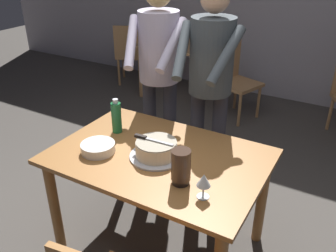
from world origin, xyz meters
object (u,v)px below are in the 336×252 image
main_dining_table (159,170)px  person_cutting_cake (210,76)px  cake_knife (146,138)px  water_bottle (116,117)px  background_table (178,56)px  cake_on_platter (156,150)px  wine_glass_near (204,181)px  plate_stack (98,148)px  background_chair_2 (234,78)px  person_standing_beside (159,66)px  background_chair_3 (131,52)px  hurricane_lamp (181,167)px

main_dining_table → person_cutting_cake: bearing=86.6°
main_dining_table → cake_knife: cake_knife is taller
cake_knife → water_bottle: water_bottle is taller
background_table → cake_on_platter: bearing=-64.4°
main_dining_table → wine_glass_near: size_ratio=9.34×
plate_stack → background_chair_2: (0.02, 2.48, -0.29)m
plate_stack → wine_glass_near: wine_glass_near is taller
cake_on_platter → person_standing_beside: bearing=119.8°
background_chair_2 → background_chair_3: size_ratio=1.00×
background_chair_3 → background_table: bearing=-6.4°
main_dining_table → cake_on_platter: size_ratio=3.96×
person_cutting_cake → person_standing_beside: (-0.46, 0.03, 0.00)m
main_dining_table → hurricane_lamp: (0.26, -0.20, 0.23)m
wine_glass_near → background_chair_3: 3.83m
hurricane_lamp → person_standing_beside: 1.15m
person_standing_beside → background_chair_2: 1.72m
main_dining_table → background_chair_2: background_chair_2 is taller
hurricane_lamp → person_standing_beside: size_ratio=0.12×
wine_glass_near → person_standing_beside: size_ratio=0.08×
background_table → background_chair_3: background_chair_3 is taller
main_dining_table → water_bottle: 0.49m
cake_on_platter → water_bottle: size_ratio=1.36×
cake_on_platter → wine_glass_near: size_ratio=2.36×
cake_on_platter → background_chair_3: (-2.07, 2.66, -0.31)m
wine_glass_near → water_bottle: bearing=156.4°
hurricane_lamp → background_chair_3: 3.68m
cake_knife → hurricane_lamp: bearing=-26.1°
background_chair_2 → background_chair_3: 1.77m
cake_knife → background_chair_2: (-0.26, 2.35, -0.37)m
water_bottle → person_standing_beside: bearing=90.3°
person_cutting_cake → person_standing_beside: 0.46m
plate_stack → person_cutting_cake: person_cutting_cake is taller
main_dining_table → background_chair_2: size_ratio=1.50×
hurricane_lamp → background_chair_3: (-2.34, 2.82, -0.37)m
cake_knife → wine_glass_near: (0.50, -0.22, -0.01)m
main_dining_table → background_chair_2: 2.34m
hurricane_lamp → person_cutting_cake: 0.92m
hurricane_lamp → background_table: (-1.49, 2.73, -0.28)m
hurricane_lamp → person_cutting_cake: (-0.22, 0.87, 0.22)m
wine_glass_near → person_cutting_cake: (-0.38, 0.92, 0.22)m
person_cutting_cake → background_chair_3: person_cutting_cake is taller
main_dining_table → person_standing_beside: (-0.42, 0.70, 0.44)m
cake_knife → person_standing_beside: person_standing_beside is taller
wine_glass_near → background_table: wine_glass_near is taller
person_cutting_cake → plate_stack: bearing=-115.4°
person_cutting_cake → background_table: size_ratio=1.72×
cake_on_platter → cake_knife: size_ratio=1.26×
wine_glass_near → person_standing_beside: person_standing_beside is taller
wine_glass_near → background_table: size_ratio=0.14×
cake_knife → hurricane_lamp: (0.34, -0.16, -0.01)m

